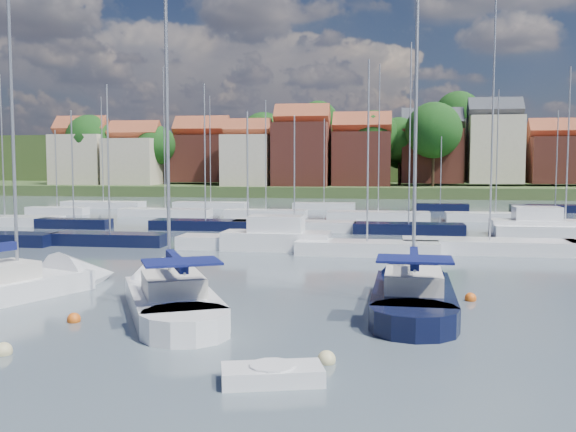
# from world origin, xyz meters

# --- Properties ---
(ground) EXTENTS (260.00, 260.00, 0.00)m
(ground) POSITION_xyz_m (0.00, 40.00, 0.00)
(ground) COLOR #404C57
(ground) RESTS_ON ground
(sailboat_left) EXTENTS (6.64, 11.01, 14.61)m
(sailboat_left) POSITION_xyz_m (-13.22, 4.33, 0.36)
(sailboat_left) COLOR white
(sailboat_left) RESTS_ON ground
(sailboat_centre) EXTENTS (7.72, 11.37, 15.28)m
(sailboat_centre) POSITION_xyz_m (-6.67, 3.07, 0.36)
(sailboat_centre) COLOR white
(sailboat_centre) RESTS_ON ground
(sailboat_navy) EXTENTS (3.30, 11.52, 15.87)m
(sailboat_navy) POSITION_xyz_m (2.99, 5.48, 0.36)
(sailboat_navy) COLOR black
(sailboat_navy) RESTS_ON ground
(tender) EXTENTS (2.83, 1.88, 0.56)m
(tender) POSITION_xyz_m (-0.89, -5.16, 0.22)
(tender) COLOR white
(tender) RESTS_ON ground
(buoy_b) EXTENTS (0.53, 0.53, 0.53)m
(buoy_b) POSITION_xyz_m (-9.20, -4.00, 0.00)
(buoy_b) COLOR beige
(buoy_b) RESTS_ON ground
(buoy_c) EXTENTS (0.48, 0.48, 0.48)m
(buoy_c) POSITION_xyz_m (-9.04, -0.04, 0.00)
(buoy_c) COLOR #D85914
(buoy_c) RESTS_ON ground
(buoy_d) EXTENTS (0.53, 0.53, 0.53)m
(buoy_d) POSITION_xyz_m (0.32, -3.30, 0.00)
(buoy_d) COLOR beige
(buoy_d) RESTS_ON ground
(buoy_e) EXTENTS (0.48, 0.48, 0.48)m
(buoy_e) POSITION_xyz_m (5.35, 5.88, 0.00)
(buoy_e) COLOR #D85914
(buoy_e) RESTS_ON ground
(marina_field) EXTENTS (79.62, 41.41, 15.93)m
(marina_field) POSITION_xyz_m (1.91, 35.15, 0.43)
(marina_field) COLOR white
(marina_field) RESTS_ON ground
(far_shore_town) EXTENTS (212.46, 90.00, 22.27)m
(far_shore_town) POSITION_xyz_m (2.23, 132.67, 4.61)
(far_shore_town) COLOR #415028
(far_shore_town) RESTS_ON ground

